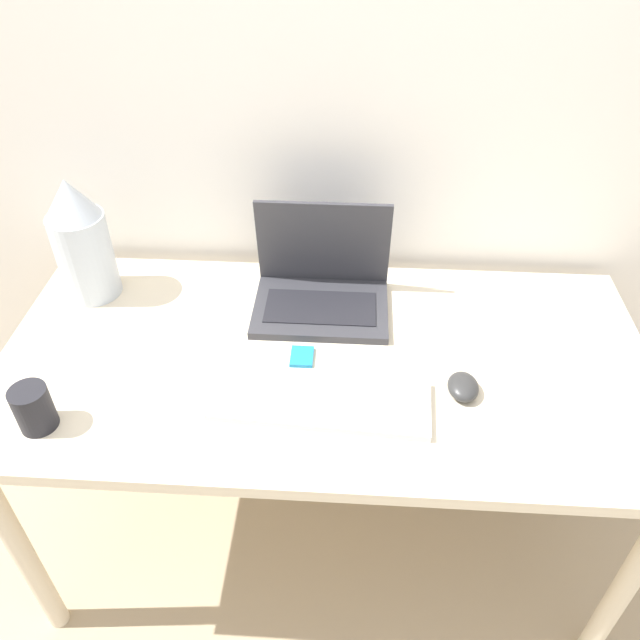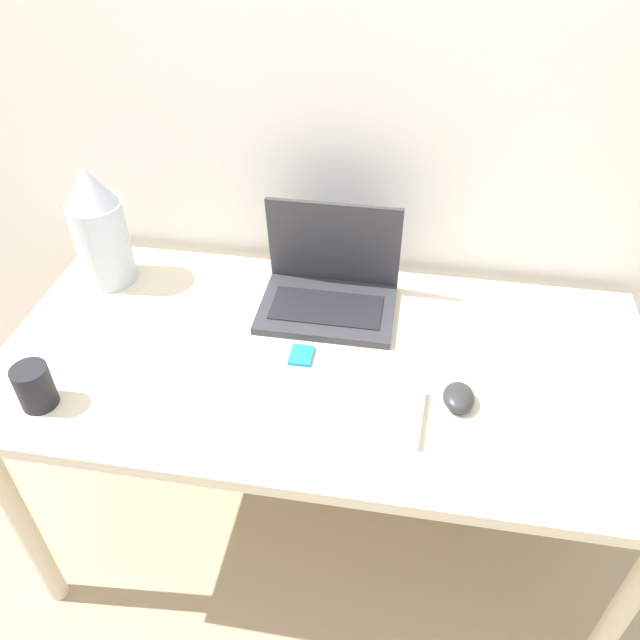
% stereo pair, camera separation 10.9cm
% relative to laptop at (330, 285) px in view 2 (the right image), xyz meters
% --- Properties ---
extents(wall_back, '(6.00, 0.05, 2.50)m').
position_rel_laptop_xyz_m(wall_back, '(0.02, 0.23, 0.48)').
color(wall_back, white).
rests_on(wall_back, ground_plane).
extents(desk, '(1.50, 0.73, 0.72)m').
position_rel_laptop_xyz_m(desk, '(0.02, -0.20, -0.13)').
color(desk, beige).
rests_on(desk, ground_plane).
extents(laptop, '(0.33, 0.24, 0.26)m').
position_rel_laptop_xyz_m(laptop, '(0.00, 0.00, 0.00)').
color(laptop, '#333338').
rests_on(laptop, desk).
extents(keyboard, '(0.47, 0.19, 0.02)m').
position_rel_laptop_xyz_m(keyboard, '(0.02, -0.35, -0.05)').
color(keyboard, silver).
rests_on(keyboard, desk).
extents(mouse, '(0.07, 0.09, 0.04)m').
position_rel_laptop_xyz_m(mouse, '(0.32, -0.30, -0.04)').
color(mouse, '#2D2D2D').
rests_on(mouse, desk).
extents(vase, '(0.14, 0.14, 0.32)m').
position_rel_laptop_xyz_m(vase, '(-0.59, 0.01, 0.10)').
color(vase, silver).
rests_on(vase, desk).
extents(mp3_player, '(0.05, 0.07, 0.01)m').
position_rel_laptop_xyz_m(mp3_player, '(-0.03, -0.21, -0.05)').
color(mp3_player, '#1E7FB7').
rests_on(mp3_player, desk).
extents(mug, '(0.08, 0.08, 0.10)m').
position_rel_laptop_xyz_m(mug, '(-0.55, -0.44, -0.01)').
color(mug, black).
rests_on(mug, desk).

